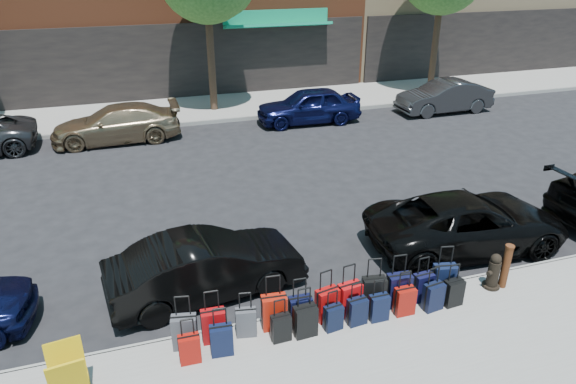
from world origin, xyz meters
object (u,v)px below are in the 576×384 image
object	(u,v)px
suitcase_front_5	(327,304)
car_near_1	(206,266)
car_far_3	(444,97)
car_far_2	(308,106)
display_rack	(69,377)
car_far_1	(116,124)
fire_hydrant	(494,272)
car_near_2	(467,222)
bollard	(506,266)

from	to	relation	value
suitcase_front_5	car_near_1	world-z (taller)	car_near_1
car_near_1	suitcase_front_5	bearing A→B (deg)	-137.98
car_far_3	car_far_2	bearing A→B (deg)	-93.64
display_rack	car_far_2	xyz separation A→B (m)	(8.16, 12.38, 0.08)
car_far_1	car_far_2	world-z (taller)	car_far_2
car_near_1	car_far_2	size ratio (longest dim) A/B	0.95
car_near_1	car_far_2	bearing A→B (deg)	-37.52
car_far_2	car_far_3	bearing A→B (deg)	89.01
car_near_1	car_far_3	distance (m)	15.29
fire_hydrant	car_far_3	bearing A→B (deg)	42.36
display_rack	car_near_2	distance (m)	8.74
car_far_1	car_far_3	xyz separation A→B (m)	(13.35, -0.34, 0.02)
car_far_1	car_far_2	size ratio (longest dim) A/B	1.09
fire_hydrant	bollard	xyz separation A→B (m)	(0.23, -0.05, 0.14)
car_near_1	car_far_3	bearing A→B (deg)	-58.14
car_far_1	car_far_3	size ratio (longest dim) A/B	1.10
fire_hydrant	car_far_2	bearing A→B (deg)	69.66
bollard	car_far_2	size ratio (longest dim) A/B	0.23
car_near_1	car_far_2	distance (m)	11.63
car_near_1	car_near_2	world-z (taller)	same
bollard	car_far_2	bearing A→B (deg)	89.71
fire_hydrant	car_far_2	xyz separation A→B (m)	(0.29, 11.83, 0.20)
car_far_3	fire_hydrant	bearing A→B (deg)	-29.17
suitcase_front_5	car_near_2	distance (m)	4.41
car_far_3	car_far_1	bearing A→B (deg)	-91.95
car_far_1	fire_hydrant	bearing A→B (deg)	30.50
car_near_2	car_far_1	distance (m)	12.68
car_far_1	bollard	bearing A→B (deg)	31.19
suitcase_front_5	car_far_2	xyz separation A→B (m)	(3.81, 11.74, 0.23)
suitcase_front_5	display_rack	world-z (taller)	suitcase_front_5
bollard	car_far_1	distance (m)	13.95
fire_hydrant	car_near_2	bearing A→B (deg)	52.70
bollard	car_near_2	distance (m)	1.80
car_far_2	car_far_3	size ratio (longest dim) A/B	1.01
suitcase_front_5	car_near_1	distance (m)	2.53
suitcase_front_5	car_far_3	size ratio (longest dim) A/B	0.25
suitcase_front_5	car_near_1	xyz separation A→B (m)	(-1.94, 1.63, 0.18)
bollard	car_far_3	world-z (taller)	car_far_3
display_rack	car_near_2	xyz separation A→B (m)	(8.44, 2.27, 0.02)
car_near_1	car_far_1	bearing A→B (deg)	1.05
suitcase_front_5	car_far_3	xyz separation A→B (m)	(9.82, 11.41, 0.21)
suitcase_front_5	car_far_2	size ratio (longest dim) A/B	0.24
car_far_3	car_near_1	bearing A→B (deg)	-50.70
suitcase_front_5	bollard	distance (m)	3.76
car_near_1	car_far_1	size ratio (longest dim) A/B	0.87
car_near_1	car_far_1	distance (m)	10.25
car_far_2	car_far_3	world-z (taller)	car_far_2
car_near_2	car_far_3	world-z (taller)	car_far_3
fire_hydrant	bollard	world-z (taller)	bollard
bollard	car_far_1	size ratio (longest dim) A/B	0.21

